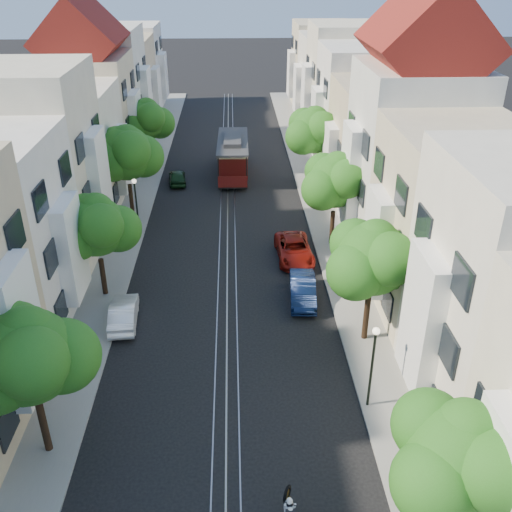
{
  "coord_description": "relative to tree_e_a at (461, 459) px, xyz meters",
  "views": [
    {
      "loc": [
        0.53,
        -15.09,
        17.97
      ],
      "look_at": [
        1.75,
        14.39,
        2.2
      ],
      "focal_mm": 40.0,
      "sensor_mm": 36.0,
      "label": 1
    }
  ],
  "objects": [
    {
      "name": "rail_left",
      "position": [
        -7.81,
        31.02,
        -4.39
      ],
      "size": [
        0.06,
        80.0,
        0.02
      ],
      "primitive_type": "cube",
      "color": "gray",
      "rests_on": "ground"
    },
    {
      "name": "tree_w_b",
      "position": [
        -14.4,
        17.0,
        0.0
      ],
      "size": [
        4.72,
        3.87,
        6.27
      ],
      "color": "black",
      "rests_on": "ground"
    },
    {
      "name": "rail_slot",
      "position": [
        -7.26,
        31.02,
        -4.39
      ],
      "size": [
        0.06,
        80.0,
        0.02
      ],
      "primitive_type": "cube",
      "color": "gray",
      "rests_on": "ground"
    },
    {
      "name": "lane_line",
      "position": [
        -7.26,
        31.02,
        -4.4
      ],
      "size": [
        0.08,
        80.0,
        0.01
      ],
      "primitive_type": "cube",
      "color": "tan",
      "rests_on": "ground"
    },
    {
      "name": "townhouses_west",
      "position": [
        -19.13,
        30.94,
        0.68
      ],
      "size": [
        7.75,
        72.0,
        11.76
      ],
      "color": "silver",
      "rests_on": "ground"
    },
    {
      "name": "townhouses_east",
      "position": [
        4.61,
        30.94,
        0.79
      ],
      "size": [
        7.75,
        72.0,
        12.0
      ],
      "color": "beige",
      "rests_on": "ground"
    },
    {
      "name": "lamp_east",
      "position": [
        -0.96,
        7.02,
        -1.55
      ],
      "size": [
        0.32,
        0.32,
        4.16
      ],
      "color": "black",
      "rests_on": "ground"
    },
    {
      "name": "sidewalk_west",
      "position": [
        -14.51,
        31.02,
        -4.34
      ],
      "size": [
        2.5,
        80.0,
        0.12
      ],
      "primitive_type": "cube",
      "color": "gray",
      "rests_on": "ground"
    },
    {
      "name": "ground",
      "position": [
        -7.26,
        31.02,
        -4.4
      ],
      "size": [
        200.0,
        200.0,
        0.0
      ],
      "primitive_type": "plane",
      "color": "black",
      "rests_on": "ground"
    },
    {
      "name": "rail_right",
      "position": [
        -6.71,
        31.02,
        -4.39
      ],
      "size": [
        0.06,
        80.0,
        0.02
      ],
      "primitive_type": "cube",
      "color": "gray",
      "rests_on": "ground"
    },
    {
      "name": "tree_w_d",
      "position": [
        -14.4,
        39.0,
        0.2
      ],
      "size": [
        4.84,
        3.99,
        6.52
      ],
      "color": "black",
      "rests_on": "ground"
    },
    {
      "name": "parked_car_e_mid",
      "position": [
        -2.86,
        15.98,
        -3.72
      ],
      "size": [
        1.72,
        4.22,
        1.36
      ],
      "primitive_type": "imported",
      "rotation": [
        0.0,
        0.0,
        -0.07
      ],
      "color": "#0C193C",
      "rests_on": "ground"
    },
    {
      "name": "cable_car",
      "position": [
        -6.76,
        37.27,
        -2.45
      ],
      "size": [
        2.8,
        8.6,
        3.29
      ],
      "rotation": [
        0.0,
        0.0,
        -0.01
      ],
      "color": "black",
      "rests_on": "ground"
    },
    {
      "name": "parked_car_e_far",
      "position": [
        -2.84,
        21.07,
        -3.72
      ],
      "size": [
        2.44,
        4.96,
        1.35
      ],
      "primitive_type": "imported",
      "rotation": [
        0.0,
        0.0,
        0.04
      ],
      "color": "maroon",
      "rests_on": "ground"
    },
    {
      "name": "tree_w_c",
      "position": [
        -14.4,
        28.0,
        0.67
      ],
      "size": [
        5.13,
        4.28,
        7.09
      ],
      "color": "black",
      "rests_on": "ground"
    },
    {
      "name": "tree_e_a",
      "position": [
        0.0,
        0.0,
        0.0
      ],
      "size": [
        4.72,
        3.87,
        6.27
      ],
      "color": "black",
      "rests_on": "ground"
    },
    {
      "name": "tree_w_a",
      "position": [
        -14.4,
        5.0,
        0.34
      ],
      "size": [
        4.93,
        4.08,
        6.68
      ],
      "color": "black",
      "rests_on": "ground"
    },
    {
      "name": "parked_car_w_far",
      "position": [
        -11.66,
        35.34,
        -3.79
      ],
      "size": [
        1.83,
        3.7,
        1.21
      ],
      "primitive_type": "imported",
      "rotation": [
        0.0,
        0.0,
        3.26
      ],
      "color": "black",
      "rests_on": "ground"
    },
    {
      "name": "parked_car_w_mid",
      "position": [
        -12.86,
        14.04,
        -3.75
      ],
      "size": [
        1.66,
        4.02,
        1.29
      ],
      "primitive_type": "imported",
      "rotation": [
        0.0,
        0.0,
        3.22
      ],
      "color": "white",
      "rests_on": "ground"
    },
    {
      "name": "lamp_west",
      "position": [
        -13.56,
        25.02,
        -1.55
      ],
      "size": [
        0.32,
        0.32,
        4.16
      ],
      "color": "black",
      "rests_on": "ground"
    },
    {
      "name": "tree_e_d",
      "position": [
        0.0,
        34.0,
        0.47
      ],
      "size": [
        5.01,
        4.16,
        6.85
      ],
      "color": "black",
      "rests_on": "ground"
    },
    {
      "name": "sidewalk_east",
      "position": [
        -0.01,
        31.02,
        -4.34
      ],
      "size": [
        2.5,
        80.0,
        0.12
      ],
      "primitive_type": "cube",
      "color": "gray",
      "rests_on": "ground"
    },
    {
      "name": "tree_e_c",
      "position": [
        0.0,
        23.0,
        0.2
      ],
      "size": [
        4.84,
        3.99,
        6.52
      ],
      "color": "black",
      "rests_on": "ground"
    },
    {
      "name": "tree_e_b",
      "position": [
        0.0,
        12.0,
        0.34
      ],
      "size": [
        4.93,
        4.08,
        6.68
      ],
      "color": "black",
      "rests_on": "ground"
    }
  ]
}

